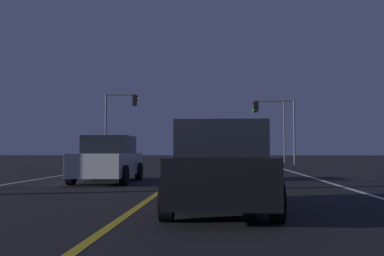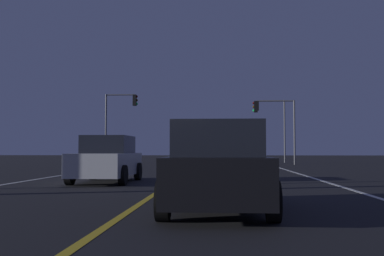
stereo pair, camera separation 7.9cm
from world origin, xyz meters
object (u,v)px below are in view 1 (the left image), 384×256
object	(u,v)px
car_oncoming	(108,160)
traffic_light_near_right	(274,117)
car_lead_same_lane	(221,168)
traffic_light_near_left	(120,113)
traffic_light_far_right	(270,117)

from	to	relation	value
car_oncoming	traffic_light_near_right	size ratio (longest dim) A/B	0.84
car_lead_same_lane	traffic_light_near_left	xyz separation A→B (m)	(-8.11, 27.34, 3.39)
traffic_light_far_right	traffic_light_near_right	bearing A→B (deg)	86.26
traffic_light_near_right	traffic_light_far_right	world-z (taller)	traffic_light_far_right
traffic_light_near_left	traffic_light_near_right	bearing A→B (deg)	0.00
car_lead_same_lane	traffic_light_near_right	bearing A→B (deg)	-8.88
car_oncoming	traffic_light_near_right	distance (m)	21.75
traffic_light_near_right	traffic_light_far_right	xyz separation A→B (m)	(0.36, 5.50, 0.40)
car_oncoming	traffic_light_near_left	bearing A→B (deg)	-168.56
car_lead_same_lane	traffic_light_far_right	world-z (taller)	traffic_light_far_right
car_oncoming	traffic_light_far_right	size ratio (longest dim) A/B	0.75
car_lead_same_lane	traffic_light_near_left	world-z (taller)	traffic_light_near_left
traffic_light_near_left	traffic_light_far_right	xyz separation A→B (m)	(12.74, 5.50, 0.03)
traffic_light_near_right	traffic_light_near_left	distance (m)	12.39
traffic_light_near_right	car_oncoming	bearing A→B (deg)	67.14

